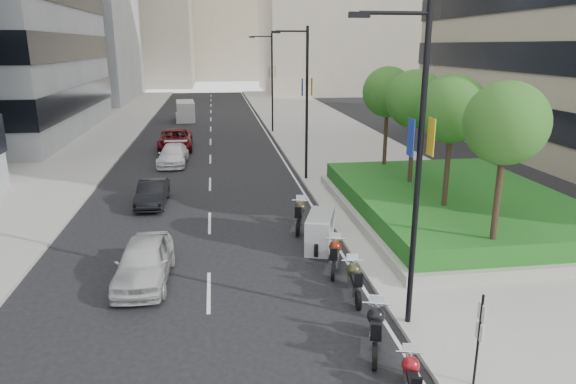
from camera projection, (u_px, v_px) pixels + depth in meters
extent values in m
plane|color=black|center=(265.00, 357.00, 13.54)|extent=(160.00, 160.00, 0.00)
cube|color=#9E9B93|center=(336.00, 142.00, 43.30)|extent=(10.00, 100.00, 0.15)
cube|color=#9E9B93|center=(76.00, 149.00, 40.43)|extent=(8.00, 100.00, 0.15)
cube|color=silver|center=(274.00, 144.00, 42.59)|extent=(0.12, 100.00, 0.01)
cube|color=silver|center=(210.00, 146.00, 41.89)|extent=(0.12, 100.00, 0.01)
cube|color=#99988E|center=(454.00, 211.00, 24.33)|extent=(10.00, 14.00, 0.40)
cube|color=#175016|center=(455.00, 199.00, 24.16)|extent=(9.40, 13.40, 0.80)
cylinder|color=#332319|center=(496.00, 206.00, 17.81)|extent=(0.22, 0.22, 4.00)
sphere|color=#275D1D|center=(506.00, 123.00, 17.01)|extent=(2.80, 2.80, 2.80)
cylinder|color=#332319|center=(446.00, 178.00, 21.61)|extent=(0.22, 0.22, 4.00)
sphere|color=#275D1D|center=(452.00, 109.00, 20.81)|extent=(2.80, 2.80, 2.80)
cylinder|color=#332319|center=(411.00, 158.00, 25.42)|extent=(0.22, 0.22, 4.00)
sphere|color=#275D1D|center=(415.00, 99.00, 24.62)|extent=(2.80, 2.80, 2.80)
cylinder|color=#332319|center=(385.00, 143.00, 29.23)|extent=(0.22, 0.22, 4.00)
sphere|color=#275D1D|center=(388.00, 92.00, 28.43)|extent=(2.80, 2.80, 2.80)
cylinder|color=black|center=(418.00, 178.00, 13.84)|extent=(0.16, 0.16, 9.00)
cylinder|color=black|center=(395.00, 13.00, 12.56)|extent=(1.80, 0.10, 0.10)
cube|color=black|center=(359.00, 15.00, 12.45)|extent=(0.50, 0.22, 0.14)
cube|color=yellow|center=(431.00, 137.00, 13.58)|extent=(0.02, 0.45, 1.00)
cube|color=navy|center=(411.00, 137.00, 13.50)|extent=(0.02, 0.45, 1.00)
cylinder|color=black|center=(307.00, 106.00, 30.02)|extent=(0.16, 0.16, 9.00)
cylinder|color=black|center=(292.00, 31.00, 28.74)|extent=(1.80, 0.10, 0.10)
cube|color=black|center=(276.00, 32.00, 28.63)|extent=(0.50, 0.22, 0.14)
cube|color=yellow|center=(312.00, 87.00, 29.75)|extent=(0.02, 0.45, 1.00)
cube|color=navy|center=(302.00, 87.00, 29.68)|extent=(0.02, 0.45, 1.00)
cylinder|color=black|center=(272.00, 84.00, 47.15)|extent=(0.16, 0.16, 9.00)
cylinder|color=black|center=(262.00, 36.00, 45.87)|extent=(1.80, 0.10, 0.10)
cube|color=black|center=(252.00, 37.00, 45.76)|extent=(0.50, 0.22, 0.14)
cube|color=yellow|center=(275.00, 72.00, 46.88)|extent=(0.02, 0.45, 1.00)
cube|color=navy|center=(269.00, 72.00, 46.81)|extent=(0.02, 0.45, 1.00)
cylinder|color=black|center=(478.00, 343.00, 11.95)|extent=(0.06, 0.06, 2.50)
cube|color=silver|center=(482.00, 313.00, 11.73)|extent=(0.02, 0.32, 0.42)
cube|color=silver|center=(479.00, 332.00, 11.87)|extent=(0.02, 0.32, 0.42)
cylinder|color=black|center=(407.00, 371.00, 12.52)|extent=(0.23, 0.56, 0.55)
sphere|color=maroon|center=(411.00, 365.00, 11.94)|extent=(0.43, 0.43, 0.43)
cube|color=black|center=(414.00, 382.00, 11.42)|extent=(0.40, 0.71, 0.14)
cylinder|color=silver|center=(410.00, 352.00, 12.12)|extent=(0.65, 0.20, 0.04)
cylinder|color=black|center=(375.00, 358.00, 12.99)|extent=(0.31, 0.64, 0.64)
cylinder|color=black|center=(375.00, 324.00, 14.55)|extent=(0.31, 0.64, 0.64)
cube|color=silver|center=(375.00, 335.00, 13.67)|extent=(0.56, 0.92, 0.43)
sphere|color=black|center=(376.00, 316.00, 13.89)|extent=(0.49, 0.49, 0.49)
cube|color=black|center=(376.00, 330.00, 13.29)|extent=(0.51, 0.82, 0.16)
cylinder|color=silver|center=(376.00, 303.00, 14.09)|extent=(0.74, 0.28, 0.05)
cylinder|color=black|center=(358.00, 301.00, 15.91)|extent=(0.19, 0.63, 0.62)
cylinder|color=black|center=(351.00, 278.00, 17.44)|extent=(0.19, 0.63, 0.62)
cube|color=silver|center=(355.00, 285.00, 16.58)|extent=(0.39, 0.87, 0.42)
sphere|color=#30321B|center=(354.00, 270.00, 16.79)|extent=(0.48, 0.48, 0.48)
cube|color=black|center=(357.00, 280.00, 16.21)|extent=(0.36, 0.77, 0.16)
cylinder|color=silver|center=(353.00, 260.00, 16.99)|extent=(0.74, 0.13, 0.05)
cylinder|color=black|center=(333.00, 272.00, 17.93)|extent=(0.28, 0.61, 0.60)
cylinder|color=black|center=(336.00, 255.00, 19.41)|extent=(0.28, 0.61, 0.60)
cube|color=silver|center=(334.00, 259.00, 18.58)|extent=(0.52, 0.87, 0.41)
sphere|color=maroon|center=(335.00, 247.00, 18.78)|extent=(0.47, 0.47, 0.47)
cube|color=black|center=(334.00, 255.00, 18.22)|extent=(0.47, 0.78, 0.16)
cylinder|color=silver|center=(336.00, 239.00, 18.98)|extent=(0.70, 0.25, 0.05)
cylinder|color=black|center=(317.00, 248.00, 19.93)|extent=(0.34, 0.70, 0.69)
cylinder|color=black|center=(322.00, 232.00, 21.61)|extent=(0.34, 0.70, 0.69)
cube|color=gray|center=(320.00, 231.00, 20.66)|extent=(1.63, 2.52, 1.39)
cylinder|color=black|center=(298.00, 229.00, 22.10)|extent=(0.29, 0.68, 0.67)
cylinder|color=black|center=(301.00, 216.00, 23.74)|extent=(0.29, 0.68, 0.67)
cube|color=silver|center=(299.00, 218.00, 22.82)|extent=(0.54, 0.97, 0.45)
sphere|color=#2E2B19|center=(300.00, 207.00, 23.05)|extent=(0.52, 0.52, 0.52)
cube|color=black|center=(299.00, 213.00, 22.41)|extent=(0.49, 0.86, 0.17)
cylinder|color=silver|center=(301.00, 200.00, 23.26)|extent=(0.79, 0.25, 0.05)
imported|color=#B9B9BB|center=(144.00, 262.00, 17.71)|extent=(1.91, 4.44, 1.49)
imported|color=black|center=(152.00, 193.00, 26.29)|extent=(1.46, 3.90, 1.27)
imported|color=white|center=(173.00, 155.00, 35.32)|extent=(2.07, 4.71, 1.35)
imported|color=#590A11|center=(175.00, 140.00, 40.46)|extent=(2.72, 5.66, 1.55)
cube|color=#B8B8BA|center=(186.00, 111.00, 56.02)|extent=(2.21, 5.03, 2.06)
cube|color=#B8B8BA|center=(185.00, 118.00, 54.37)|extent=(1.95, 1.31, 1.08)
cylinder|color=black|center=(178.00, 120.00, 54.42)|extent=(0.25, 0.69, 0.69)
cylinder|color=black|center=(193.00, 119.00, 54.63)|extent=(0.25, 0.69, 0.69)
cylinder|color=black|center=(179.00, 116.00, 57.59)|extent=(0.25, 0.69, 0.69)
cylinder|color=black|center=(194.00, 115.00, 57.81)|extent=(0.25, 0.69, 0.69)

